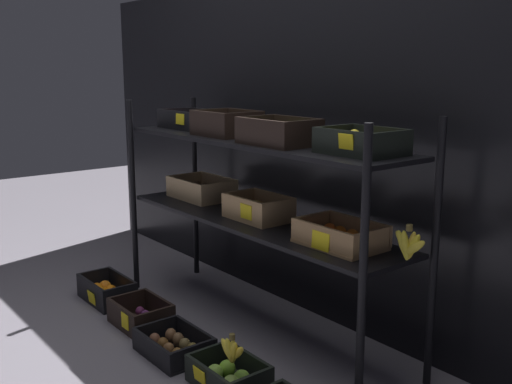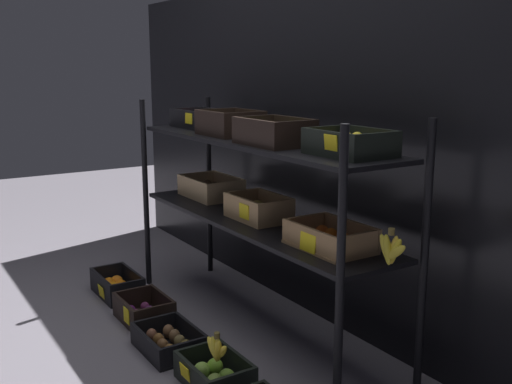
{
  "view_description": "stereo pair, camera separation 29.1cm",
  "coord_description": "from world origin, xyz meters",
  "px_view_note": "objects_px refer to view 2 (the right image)",
  "views": [
    {
      "loc": [
        2.23,
        -1.77,
        1.3
      ],
      "look_at": [
        0.0,
        0.0,
        0.7
      ],
      "focal_mm": 42.15,
      "sensor_mm": 36.0,
      "label": 1
    },
    {
      "loc": [
        2.4,
        -1.54,
        1.3
      ],
      "look_at": [
        0.0,
        0.0,
        0.7
      ],
      "focal_mm": 42.15,
      "sensor_mm": 36.0,
      "label": 2
    }
  ],
  "objects_px": {
    "display_rack": "(257,176)",
    "crate_ground_kiwi": "(169,342)",
    "crate_ground_orange": "(117,287)",
    "banana_bunch_loose": "(217,349)",
    "crate_ground_plum": "(144,312)",
    "crate_ground_apple_green": "(215,375)"
  },
  "relations": [
    {
      "from": "display_rack",
      "to": "crate_ground_kiwi",
      "type": "bearing_deg",
      "value": -90.49
    },
    {
      "from": "display_rack",
      "to": "crate_ground_kiwi",
      "type": "relative_size",
      "value": 5.53
    },
    {
      "from": "display_rack",
      "to": "crate_ground_plum",
      "type": "height_order",
      "value": "display_rack"
    },
    {
      "from": "crate_ground_kiwi",
      "to": "crate_ground_apple_green",
      "type": "xyz_separation_m",
      "value": [
        0.39,
        0.03,
        0.01
      ]
    },
    {
      "from": "display_rack",
      "to": "crate_ground_plum",
      "type": "xyz_separation_m",
      "value": [
        -0.38,
        -0.45,
        -0.73
      ]
    },
    {
      "from": "crate_ground_apple_green",
      "to": "banana_bunch_loose",
      "type": "relative_size",
      "value": 2.23
    },
    {
      "from": "crate_ground_apple_green",
      "to": "banana_bunch_loose",
      "type": "height_order",
      "value": "banana_bunch_loose"
    },
    {
      "from": "crate_ground_orange",
      "to": "banana_bunch_loose",
      "type": "relative_size",
      "value": 2.5
    },
    {
      "from": "crate_ground_orange",
      "to": "crate_ground_apple_green",
      "type": "height_order",
      "value": "crate_ground_orange"
    },
    {
      "from": "crate_ground_orange",
      "to": "crate_ground_plum",
      "type": "height_order",
      "value": "crate_ground_orange"
    },
    {
      "from": "banana_bunch_loose",
      "to": "crate_ground_apple_green",
      "type": "bearing_deg",
      "value": 173.57
    },
    {
      "from": "crate_ground_orange",
      "to": "banana_bunch_loose",
      "type": "bearing_deg",
      "value": -0.62
    },
    {
      "from": "display_rack",
      "to": "crate_ground_orange",
      "type": "distance_m",
      "value": 1.17
    },
    {
      "from": "crate_ground_kiwi",
      "to": "crate_ground_plum",
      "type": "bearing_deg",
      "value": 175.21
    },
    {
      "from": "crate_ground_plum",
      "to": "banana_bunch_loose",
      "type": "xyz_separation_m",
      "value": [
        0.8,
        -0.01,
        0.13
      ]
    },
    {
      "from": "crate_ground_plum",
      "to": "crate_ground_kiwi",
      "type": "height_order",
      "value": "crate_ground_plum"
    },
    {
      "from": "crate_ground_orange",
      "to": "crate_ground_kiwi",
      "type": "xyz_separation_m",
      "value": [
        0.79,
        -0.04,
        -0.01
      ]
    },
    {
      "from": "crate_ground_plum",
      "to": "banana_bunch_loose",
      "type": "bearing_deg",
      "value": -0.5
    },
    {
      "from": "banana_bunch_loose",
      "to": "crate_ground_plum",
      "type": "bearing_deg",
      "value": 179.5
    },
    {
      "from": "crate_ground_orange",
      "to": "display_rack",
      "type": "bearing_deg",
      "value": 29.42
    },
    {
      "from": "crate_ground_orange",
      "to": "crate_ground_plum",
      "type": "distance_m",
      "value": 0.41
    },
    {
      "from": "crate_ground_orange",
      "to": "crate_ground_plum",
      "type": "relative_size",
      "value": 1.15
    }
  ]
}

